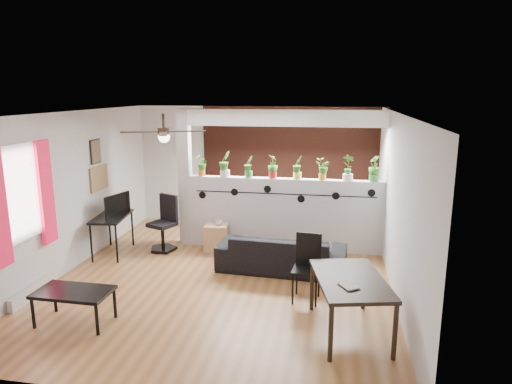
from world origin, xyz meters
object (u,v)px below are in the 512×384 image
coffee_table (74,294)px  potted_plant_2 (249,166)px  potted_plant_3 (273,166)px  potted_plant_7 (374,168)px  potted_plant_1 (225,163)px  potted_plant_5 (323,169)px  potted_plant_0 (202,165)px  potted_plant_6 (348,167)px  folding_chair (308,261)px  sofa (282,253)px  potted_plant_4 (297,167)px  office_chair (165,227)px  cube_shelf (216,238)px  computer_desk (112,219)px  cup (219,222)px  ceiling_fan (164,133)px  dining_table (350,284)px

coffee_table → potted_plant_2: bearing=63.2°
potted_plant_3 → potted_plant_7: potted_plant_7 is taller
potted_plant_1 → potted_plant_5: 1.81m
potted_plant_0 → potted_plant_2: potted_plant_2 is taller
potted_plant_6 → potted_plant_7: potted_plant_6 is taller
potted_plant_1 → folding_chair: size_ratio=0.51×
potted_plant_6 → sofa: (-1.05, -1.06, -1.31)m
potted_plant_1 → potted_plant_4: size_ratio=1.13×
office_chair → cube_shelf: bearing=6.2°
potted_plant_4 → potted_plant_0: bearing=180.0°
potted_plant_2 → computer_desk: size_ratio=0.39×
cup → folding_chair: 2.43m
potted_plant_7 → folding_chair: 2.50m
potted_plant_2 → potted_plant_4: (0.90, 0.00, 0.01)m
ceiling_fan → potted_plant_5: ceiling_fan is taller
potted_plant_1 → cup: size_ratio=3.72×
folding_chair → potted_plant_7: bearing=63.3°
potted_plant_2 → potted_plant_0: bearing=180.0°
cube_shelf → coffee_table: cube_shelf is taller
potted_plant_6 → sofa: potted_plant_6 is taller
potted_plant_0 → office_chair: size_ratio=0.37×
coffee_table → potted_plant_5: bearing=47.4°
potted_plant_5 → office_chair: bearing=-171.2°
potted_plant_2 → potted_plant_6: (1.81, 0.00, 0.04)m
potted_plant_0 → potted_plant_7: (3.16, 0.00, 0.04)m
potted_plant_6 → computer_desk: bearing=-169.1°
cube_shelf → potted_plant_0: bearing=132.4°
cube_shelf → dining_table: bearing=-51.2°
cube_shelf → coffee_table: bearing=-114.3°
potted_plant_2 → potted_plant_3: bearing=0.0°
potted_plant_2 → dining_table: potted_plant_2 is taller
potted_plant_0 → potted_plant_6: size_ratio=0.79×
potted_plant_5 → potted_plant_7: potted_plant_7 is taller
potted_plant_3 → sofa: potted_plant_3 is taller
potted_plant_3 → potted_plant_7: bearing=0.0°
potted_plant_4 → cube_shelf: size_ratio=0.86×
office_chair → coffee_table: office_chair is taller
potted_plant_5 → computer_desk: bearing=-167.8°
potted_plant_1 → potted_plant_7: size_ratio=1.07×
ceiling_fan → sofa: 2.73m
potted_plant_5 → coffee_table: potted_plant_5 is taller
potted_plant_2 → office_chair: 1.93m
potted_plant_5 → potted_plant_7: (0.90, 0.00, 0.04)m
potted_plant_1 → potted_plant_3: bearing=-0.0°
potted_plant_6 → office_chair: size_ratio=0.47×
potted_plant_3 → cube_shelf: 1.69m
potted_plant_6 → cube_shelf: 2.74m
dining_table → sofa: bearing=119.5°
sofa → office_chair: (-2.27, 0.61, 0.16)m
potted_plant_2 → folding_chair: potted_plant_2 is taller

